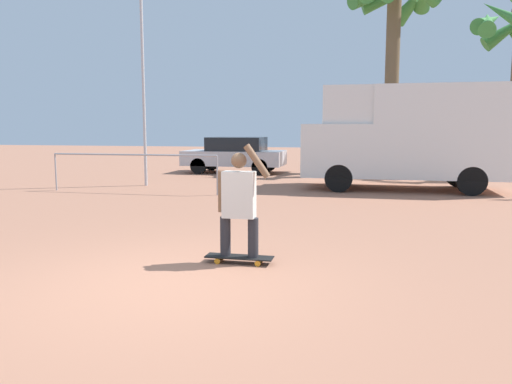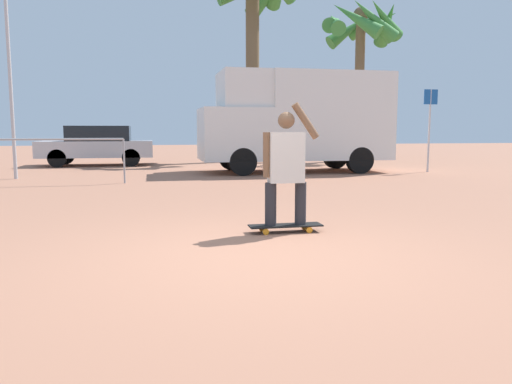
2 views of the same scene
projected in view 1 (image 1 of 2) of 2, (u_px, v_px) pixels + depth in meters
ground_plane at (163, 285)px, 5.71m from camera, size 80.00×80.00×0.00m
skateboard at (239, 257)px, 6.63m from camera, size 0.91×0.25×0.09m
person_skateboarder at (239, 199)px, 6.53m from camera, size 0.70×0.22×1.50m
camper_van at (407, 134)px, 14.36m from camera, size 5.61×2.28×2.96m
parked_car_silver at (235, 154)px, 19.87m from camera, size 3.94×1.92×1.42m
palm_tree_center_background at (393, 9)px, 19.34m from camera, size 3.81×3.84×7.83m
flagpole at (144, 44)px, 14.98m from camera, size 0.81×0.12×7.72m
plaza_railing_segment at (133, 160)px, 13.71m from camera, size 4.87×0.05×1.08m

